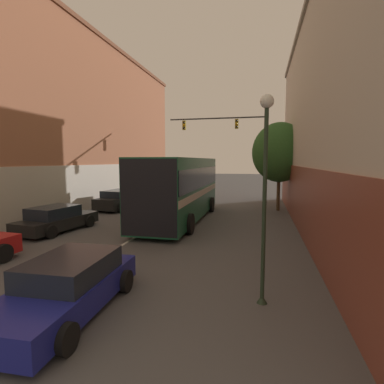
{
  "coord_description": "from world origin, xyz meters",
  "views": [
    {
      "loc": [
        5.59,
        -0.75,
        3.49
      ],
      "look_at": [
        2.09,
        14.26,
        1.88
      ],
      "focal_mm": 28.0,
      "sensor_mm": 36.0,
      "label": 1
    }
  ],
  "objects": [
    {
      "name": "street_lamp",
      "position": [
        5.67,
        6.51,
        2.93
      ],
      "size": [
        0.32,
        0.32,
        5.02
      ],
      "color": "#233323",
      "rests_on": "ground_plane"
    },
    {
      "name": "parked_car_left_near",
      "position": [
        -4.3,
        11.96,
        0.6
      ],
      "size": [
        2.37,
        4.38,
        1.26
      ],
      "rotation": [
        0.0,
        0.0,
        1.45
      ],
      "color": "black",
      "rests_on": "ground_plane"
    },
    {
      "name": "traffic_signal_gantry",
      "position": [
        3.56,
        25.32,
        5.36
      ],
      "size": [
        8.5,
        0.36,
        7.44
      ],
      "color": "#333338",
      "rests_on": "ground_plane"
    },
    {
      "name": "hatchback_foreground",
      "position": [
        1.28,
        5.04,
        0.6
      ],
      "size": [
        2.12,
        4.34,
        1.26
      ],
      "rotation": [
        0.0,
        0.0,
        1.61
      ],
      "color": "navy",
      "rests_on": "ground_plane"
    },
    {
      "name": "parked_car_left_far",
      "position": [
        -4.11,
        28.37,
        0.64
      ],
      "size": [
        2.53,
        4.09,
        1.36
      ],
      "rotation": [
        0.0,
        0.0,
        1.45
      ],
      "color": "black",
      "rests_on": "ground_plane"
    },
    {
      "name": "street_tree_near",
      "position": [
        6.75,
        20.98,
        4.06
      ],
      "size": [
        3.75,
        3.38,
        6.14
      ],
      "color": "#4C3823",
      "rests_on": "ground_plane"
    },
    {
      "name": "building_right_storefront",
      "position": [
        10.82,
        15.28,
        5.64
      ],
      "size": [
        6.98,
        24.94,
        11.06
      ],
      "color": "beige",
      "rests_on": "ground_plane"
    },
    {
      "name": "parked_car_left_mid",
      "position": [
        -4.37,
        18.95,
        0.68
      ],
      "size": [
        2.38,
        4.39,
        1.4
      ],
      "rotation": [
        0.0,
        0.0,
        1.45
      ],
      "color": "black",
      "rests_on": "ground_plane"
    },
    {
      "name": "bus",
      "position": [
        0.97,
        16.07,
        2.04
      ],
      "size": [
        2.96,
        10.46,
        3.64
      ],
      "rotation": [
        0.0,
        0.0,
        1.58
      ],
      "color": "#145133",
      "rests_on": "ground_plane"
    },
    {
      "name": "building_left_brick",
      "position": [
        -9.63,
        21.21,
        6.62
      ],
      "size": [
        6.56,
        29.82,
        13.02
      ],
      "color": "#A86647",
      "rests_on": "ground_plane"
    },
    {
      "name": "lane_center_line",
      "position": [
        0.0,
        14.67,
        0.0
      ],
      "size": [
        0.14,
        41.33,
        0.01
      ],
      "color": "silver",
      "rests_on": "ground_plane"
    }
  ]
}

